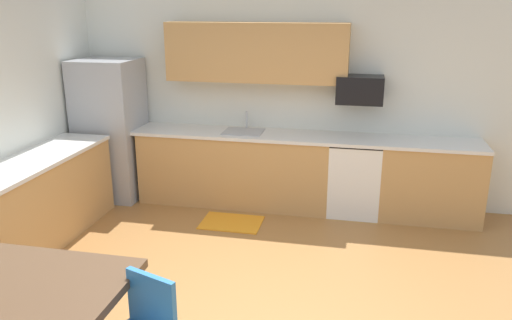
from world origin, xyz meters
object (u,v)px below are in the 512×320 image
dining_table (17,290)px  oven_range (354,177)px  microwave (360,90)px  refrigerator (111,130)px

dining_table → oven_range: bearing=59.3°
microwave → dining_table: size_ratio=0.39×
refrigerator → microwave: bearing=3.3°
oven_range → microwave: 1.05m
oven_range → dining_table: 4.02m
refrigerator → oven_range: size_ratio=1.98×
dining_table → microwave: bearing=60.0°
microwave → dining_table: microwave is taller
refrigerator → microwave: (3.12, 0.18, 0.60)m
microwave → dining_table: 4.18m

